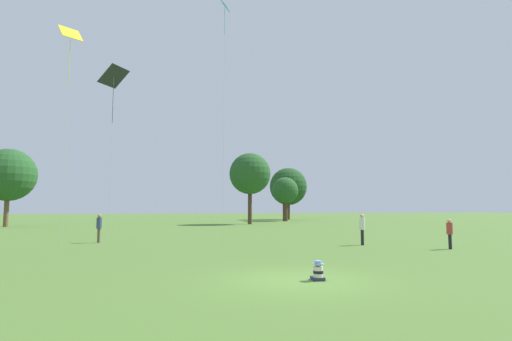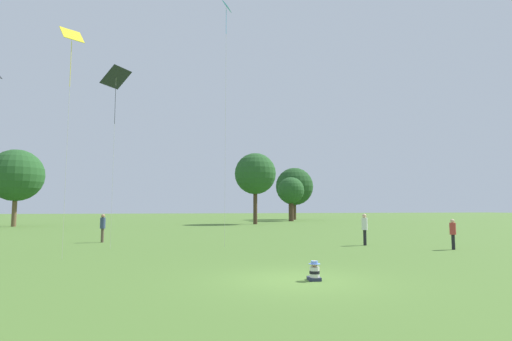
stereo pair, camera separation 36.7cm
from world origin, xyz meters
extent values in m
plane|color=#4C702D|center=(0.00, 0.00, 0.00)|extent=(300.00, 300.00, 0.00)
cube|color=#282D47|center=(0.56, -0.16, 0.05)|extent=(0.44, 0.51, 0.10)
cylinder|color=silver|center=(0.55, -0.24, 0.26)|extent=(0.34, 0.34, 0.31)
cylinder|color=black|center=(0.55, -0.24, 0.26)|extent=(0.35, 0.35, 0.09)
sphere|color=tan|center=(0.55, -0.24, 0.50)|extent=(0.21, 0.21, 0.21)
cylinder|color=#6B8ED1|center=(0.55, -0.24, 0.50)|extent=(0.35, 0.35, 0.01)
cylinder|color=#6B8ED1|center=(0.55, -0.24, 0.55)|extent=(0.21, 0.21, 0.09)
cylinder|color=brown|center=(-7.65, 15.52, 0.44)|extent=(0.22, 0.22, 0.88)
cylinder|color=#334260|center=(-7.65, 15.52, 1.23)|extent=(0.39, 0.39, 0.70)
sphere|color=#A37556|center=(-7.65, 15.52, 1.68)|extent=(0.24, 0.24, 0.24)
cylinder|color=black|center=(7.71, 9.82, 0.45)|extent=(0.26, 0.26, 0.90)
cylinder|color=silver|center=(7.71, 9.82, 1.26)|extent=(0.48, 0.48, 0.71)
sphere|color=#DBAD89|center=(7.71, 9.82, 1.72)|extent=(0.24, 0.24, 0.24)
cylinder|color=black|center=(11.07, 6.55, 0.39)|extent=(0.24, 0.24, 0.79)
cylinder|color=#B23833|center=(11.07, 6.55, 1.10)|extent=(0.43, 0.43, 0.62)
sphere|color=#DBAD89|center=(11.07, 6.55, 1.50)|extent=(0.21, 0.21, 0.21)
cube|color=#339EDB|center=(-0.48, 10.87, 14.30)|extent=(0.73, 0.86, 0.62)
cylinder|color=#339EDB|center=(-0.48, 10.87, 13.29)|extent=(0.02, 0.02, 1.51)
cylinder|color=#BCB7A8|center=(-0.48, 10.87, 7.15)|extent=(0.01, 0.01, 14.30)
cube|color=yellow|center=(-8.13, 7.06, 10.03)|extent=(1.11, 1.02, 0.70)
cylinder|color=yellow|center=(-8.13, 7.06, 8.66)|extent=(0.02, 0.02, 2.09)
cylinder|color=#BCB7A8|center=(-8.13, 7.06, 5.02)|extent=(0.01, 0.01, 10.02)
cube|color=#1E2328|center=(-6.65, 11.17, 9.50)|extent=(1.69, 1.74, 0.91)
cylinder|color=#1E2328|center=(-6.65, 11.17, 7.93)|extent=(0.02, 0.02, 2.18)
cylinder|color=#BCB7A8|center=(-6.65, 11.17, 4.75)|extent=(0.01, 0.01, 9.50)
cylinder|color=#473323|center=(8.40, 41.05, 2.66)|extent=(0.55, 0.55, 5.31)
sphere|color=#235123|center=(8.40, 41.05, 6.86)|extent=(5.64, 5.64, 5.64)
cylinder|color=brown|center=(20.35, 59.56, 2.15)|extent=(0.55, 0.55, 4.29)
sphere|color=#1E471E|center=(20.35, 59.56, 6.23)|extent=(7.03, 7.03, 7.03)
cylinder|color=#473323|center=(16.97, 51.49, 1.94)|extent=(0.81, 0.81, 3.88)
sphere|color=#235123|center=(16.97, 51.49, 5.10)|extent=(4.42, 4.42, 4.42)
cylinder|color=brown|center=(-20.91, 40.79, 2.19)|extent=(0.53, 0.53, 4.37)
sphere|color=#235123|center=(-20.91, 40.79, 6.07)|extent=(6.17, 6.17, 6.17)
camera|label=1|loc=(-4.38, -11.73, 2.20)|focal=28.00mm
camera|label=2|loc=(-4.02, -11.82, 2.20)|focal=28.00mm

